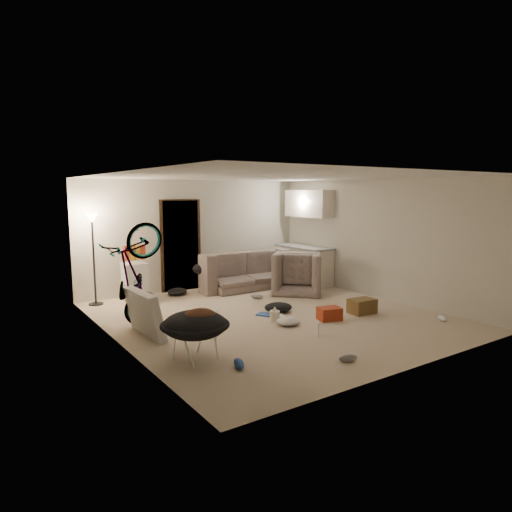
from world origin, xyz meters
TOP-DOWN VIEW (x-y plane):
  - floor at (0.00, 0.00)m, footprint 5.50×6.00m
  - ceiling at (0.00, 0.00)m, footprint 5.50×6.00m
  - wall_back at (0.00, 3.01)m, footprint 5.50×0.02m
  - wall_front at (0.00, -3.01)m, footprint 5.50×0.02m
  - wall_left at (-2.76, 0.00)m, footprint 0.02×6.00m
  - wall_right at (2.76, 0.00)m, footprint 0.02×6.00m
  - doorway at (-0.40, 2.97)m, footprint 0.85×0.10m
  - door_trim at (-0.40, 2.94)m, footprint 0.97×0.04m
  - floor_lamp at (-2.40, 2.65)m, footprint 0.28×0.28m
  - kitchen_counter at (2.43, 2.00)m, footprint 0.60×1.50m
  - counter_top at (2.43, 2.00)m, footprint 0.64×1.54m
  - kitchen_uppers at (2.56, 2.00)m, footprint 0.38×1.40m
  - sofa at (0.89, 2.45)m, footprint 2.25×0.90m
  - armchair at (1.72, 1.34)m, footprint 1.39×1.38m
  - bicycle at (-2.30, 0.65)m, footprint 1.83×0.90m
  - book_asset at (-0.09, -1.36)m, footprint 0.26×0.26m
  - mini_fridge at (-1.62, 2.55)m, footprint 0.49×0.49m
  - snack_box_0 at (-1.79, 2.55)m, footprint 0.11×0.09m
  - snack_box_1 at (-1.67, 2.55)m, footprint 0.10×0.08m
  - snack_box_2 at (-1.55, 2.55)m, footprint 0.11×0.09m
  - snack_box_3 at (-1.43, 2.55)m, footprint 0.11×0.09m
  - saucer_chair at (-2.10, -1.17)m, footprint 0.93×0.93m
  - hoodie at (-2.05, -1.20)m, footprint 0.52×0.44m
  - sofa_drape at (-0.06, 2.45)m, footprint 0.64×0.56m
  - tv_box at (-2.30, 0.20)m, footprint 0.33×1.11m
  - drink_case_a at (1.52, -0.76)m, footprint 0.49×0.37m
  - drink_case_b at (0.71, -0.76)m, footprint 0.45×0.38m
  - juicer at (-0.12, -0.27)m, footprint 0.18×0.18m
  - newspaper at (-0.85, 1.01)m, footprint 0.61×0.62m
  - book_blue at (-0.05, 0.12)m, footprint 0.32×0.35m
  - book_white at (0.08, -0.10)m, footprint 0.31×0.34m
  - shoe_0 at (-0.07, 2.16)m, footprint 0.28×0.13m
  - shoe_1 at (0.55, 1.27)m, footprint 0.25×0.30m
  - shoe_2 at (-1.77, -1.75)m, footprint 0.22×0.32m
  - shoe_3 at (-0.46, -2.38)m, footprint 0.28×0.18m
  - shoe_4 at (2.30, -1.91)m, footprint 0.22×0.29m
  - clothes_lump_a at (0.29, 0.18)m, footprint 0.62×0.56m
  - clothes_lump_b at (-0.69, 2.55)m, footprint 0.62×0.61m
  - clothes_lump_c at (-0.09, -0.60)m, footprint 0.52×0.49m

SIDE VIEW (x-z plane):
  - floor at x=0.00m, z-range -0.02..0.00m
  - newspaper at x=-0.85m, z-range 0.00..0.01m
  - book_asset at x=-0.09m, z-range 0.00..0.02m
  - book_white at x=0.08m, z-range 0.00..0.03m
  - book_blue at x=-0.05m, z-range 0.00..0.03m
  - shoe_3 at x=-0.46m, z-range 0.00..0.10m
  - shoe_0 at x=-0.07m, z-range 0.00..0.10m
  - shoe_4 at x=2.30m, z-range 0.00..0.10m
  - shoe_1 at x=0.55m, z-range 0.00..0.10m
  - shoe_2 at x=-1.77m, z-range 0.00..0.11m
  - clothes_lump_c at x=-0.09m, z-range 0.00..0.13m
  - clothes_lump_b at x=-0.69m, z-range 0.00..0.14m
  - clothes_lump_a at x=0.29m, z-range 0.00..0.17m
  - juicer at x=-0.12m, z-range -0.02..0.23m
  - drink_case_b at x=0.71m, z-range 0.00..0.22m
  - drink_case_a at x=1.52m, z-range 0.00..0.27m
  - sofa at x=0.89m, z-range 0.00..0.65m
  - armchair at x=1.72m, z-range 0.00..0.68m
  - tv_box at x=-2.30m, z-range -0.01..0.73m
  - saucer_chair at x=-2.10m, z-range 0.06..0.72m
  - mini_fridge at x=-1.62m, z-range 0.00..0.79m
  - kitchen_counter at x=2.43m, z-range 0.00..0.88m
  - bicycle at x=-2.30m, z-range -0.05..0.98m
  - sofa_drape at x=-0.06m, z-range 0.40..0.68m
  - hoodie at x=-2.05m, z-range 0.48..0.70m
  - counter_top at x=2.43m, z-range 0.88..0.92m
  - snack_box_0 at x=-1.79m, z-range 0.85..1.15m
  - snack_box_1 at x=-1.67m, z-range 0.85..1.15m
  - snack_box_2 at x=-1.55m, z-range 0.85..1.15m
  - snack_box_3 at x=-1.43m, z-range 0.85..1.15m
  - doorway at x=-0.40m, z-range 0.00..2.04m
  - door_trim at x=-0.40m, z-range -0.03..2.07m
  - wall_back at x=0.00m, z-range 0.00..2.50m
  - wall_front at x=0.00m, z-range 0.00..2.50m
  - wall_left at x=-2.76m, z-range 0.00..2.50m
  - wall_right at x=2.76m, z-range 0.00..2.50m
  - floor_lamp at x=-2.40m, z-range 0.40..2.21m
  - kitchen_uppers at x=2.56m, z-range 1.62..2.27m
  - ceiling at x=0.00m, z-range 2.50..2.52m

